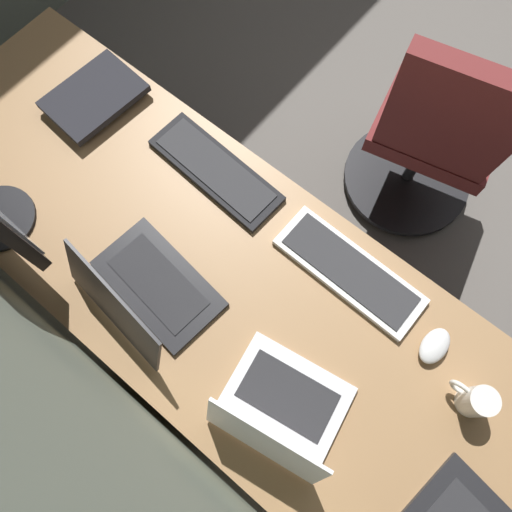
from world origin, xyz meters
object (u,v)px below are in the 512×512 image
drawer_pedestal (241,331)px  keyboard_main (216,170)px  laptop_leftmost (279,413)px  mouse_spare (435,346)px  laptop_left (141,292)px  coffee_mug (476,401)px  keyboard_spare (349,271)px  book_stack_near (92,99)px  office_chair (433,139)px

drawer_pedestal → keyboard_main: size_ratio=1.63×
laptop_leftmost → mouse_spare: 0.43m
laptop_left → keyboard_main: size_ratio=0.86×
coffee_mug → laptop_left: bearing=21.3°
drawer_pedestal → laptop_left: bearing=34.6°
laptop_left → drawer_pedestal: bearing=-145.4°
drawer_pedestal → keyboard_spare: size_ratio=1.65×
keyboard_main → coffee_mug: 0.90m
keyboard_spare → mouse_spare: (-0.28, 0.03, 0.01)m
book_stack_near → drawer_pedestal: bearing=164.6°
laptop_leftmost → book_stack_near: laptop_leftmost is taller
keyboard_main → office_chair: size_ratio=0.44×
keyboard_spare → laptop_left: bearing=46.6°
keyboard_main → book_stack_near: 0.45m
laptop_leftmost → keyboard_spare: laptop_leftmost is taller
laptop_leftmost → mouse_spare: (-0.20, -0.38, -0.03)m
coffee_mug → office_chair: (0.49, -0.80, -0.32)m
keyboard_main → coffee_mug: coffee_mug is taller
drawer_pedestal → book_stack_near: bearing=-15.4°
drawer_pedestal → laptop_left: size_ratio=1.88×
drawer_pedestal → laptop_leftmost: size_ratio=2.14×
drawer_pedestal → book_stack_near: book_stack_near is taller
mouse_spare → book_stack_near: bearing=1.3°
laptop_left → office_chair: office_chair is taller
keyboard_main → mouse_spare: mouse_spare is taller
drawer_pedestal → coffee_mug: coffee_mug is taller
drawer_pedestal → mouse_spare: size_ratio=6.68×
keyboard_spare → office_chair: 0.77m
keyboard_spare → book_stack_near: bearing=3.5°
drawer_pedestal → laptop_left: 0.49m
keyboard_main → mouse_spare: (-0.76, 0.03, 0.01)m
coffee_mug → laptop_leftmost: bearing=42.8°
laptop_leftmost → keyboard_spare: (0.08, -0.41, -0.04)m
laptop_left → keyboard_spare: 0.55m
laptop_leftmost → keyboard_main: (0.56, -0.41, -0.04)m
keyboard_spare → coffee_mug: bearing=168.4°
office_chair → mouse_spare: bearing=115.6°
drawer_pedestal → office_chair: bearing=-96.1°
drawer_pedestal → book_stack_near: size_ratio=2.36×
laptop_left → book_stack_near: size_ratio=1.26×
laptop_left → keyboard_main: laptop_left is taller
office_chair → coffee_mug: bearing=121.7°
drawer_pedestal → office_chair: size_ratio=0.72×
keyboard_spare → book_stack_near: 0.92m
drawer_pedestal → coffee_mug: bearing=-163.8°
mouse_spare → drawer_pedestal: bearing=26.9°
drawer_pedestal → coffee_mug: (-0.60, -0.17, 0.43)m
mouse_spare → coffee_mug: coffee_mug is taller
drawer_pedestal → keyboard_spare: 0.50m
drawer_pedestal → laptop_leftmost: (-0.25, 0.15, 0.43)m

